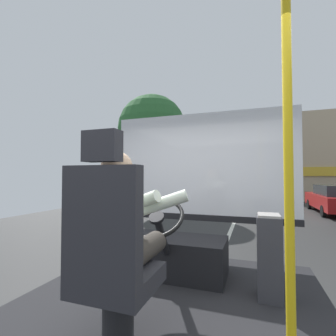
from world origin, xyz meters
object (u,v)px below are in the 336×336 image
at_px(steering_console, 174,254).
at_px(handrail_pole, 289,166).
at_px(driver_seat, 111,258).
at_px(fare_box, 269,256).
at_px(bus_driver, 123,226).

height_order(steering_console, handrail_pole, handrail_pole).
xyz_separation_m(driver_seat, handrail_pole, (0.98, -0.01, 0.55)).
distance_m(handrail_pole, fare_box, 1.31).
bearing_deg(bus_driver, driver_seat, -90.00).
bearing_deg(steering_console, driver_seat, -90.00).
distance_m(steering_console, fare_box, 0.98).
distance_m(driver_seat, handrail_pole, 1.12).
relative_size(bus_driver, fare_box, 1.07).
relative_size(driver_seat, bus_driver, 1.70).
height_order(steering_console, fare_box, steering_console).
xyz_separation_m(steering_console, fare_box, (0.95, -0.21, 0.14)).
xyz_separation_m(handrail_pole, fare_box, (-0.03, 1.07, -0.76)).
bearing_deg(steering_console, bus_driver, -90.00).
distance_m(driver_seat, steering_console, 1.31).
bearing_deg(bus_driver, handrail_pole, -8.78).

